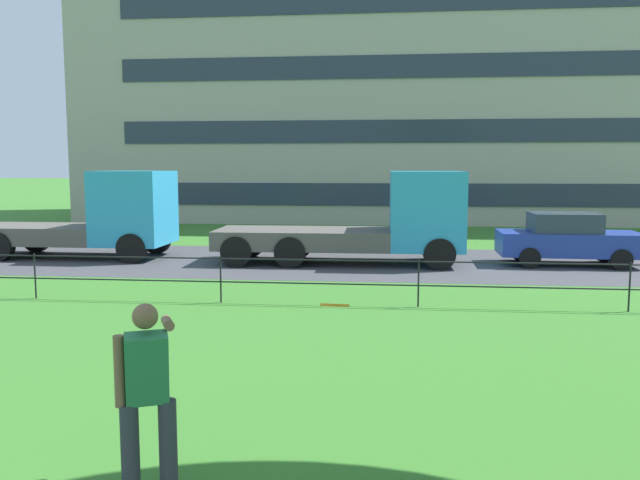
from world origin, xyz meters
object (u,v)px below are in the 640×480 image
(apartment_building_background, at_px, (439,51))
(person_thrower, at_px, (147,394))
(flatbed_truck_right, at_px, (90,219))
(car_blue_far_left, at_px, (567,239))
(frisbee, at_px, (335,305))
(flatbed_truck_far_right, at_px, (376,223))

(apartment_building_background, bearing_deg, person_thrower, -98.51)
(flatbed_truck_right, xyz_separation_m, car_blue_far_left, (14.68, -0.08, -0.44))
(frisbee, height_order, apartment_building_background, apartment_building_background)
(frisbee, distance_m, flatbed_truck_right, 16.39)
(person_thrower, bearing_deg, frisbee, 18.96)
(flatbed_truck_far_right, bearing_deg, car_blue_far_left, 2.94)
(car_blue_far_left, relative_size, apartment_building_background, 0.11)
(frisbee, relative_size, car_blue_far_left, 0.07)
(flatbed_truck_right, bearing_deg, car_blue_far_left, -0.32)
(frisbee, xyz_separation_m, flatbed_truck_right, (-8.93, 13.73, -0.42))
(frisbee, xyz_separation_m, flatbed_truck_far_right, (0.14, 13.36, -0.42))
(flatbed_truck_right, relative_size, flatbed_truck_far_right, 1.00)
(person_thrower, xyz_separation_m, flatbed_truck_far_right, (1.72, 13.90, 0.28))
(frisbee, xyz_separation_m, apartment_building_background, (3.26, 31.81, 7.70))
(person_thrower, distance_m, car_blue_far_left, 15.97)
(person_thrower, distance_m, frisbee, 1.81)
(flatbed_truck_right, bearing_deg, person_thrower, -62.74)
(flatbed_truck_right, xyz_separation_m, flatbed_truck_far_right, (9.07, -0.37, 0.00))
(flatbed_truck_far_right, height_order, apartment_building_background, apartment_building_background)
(car_blue_far_left, bearing_deg, frisbee, -112.82)
(frisbee, relative_size, apartment_building_background, 0.01)
(flatbed_truck_far_right, bearing_deg, apartment_building_background, 80.38)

